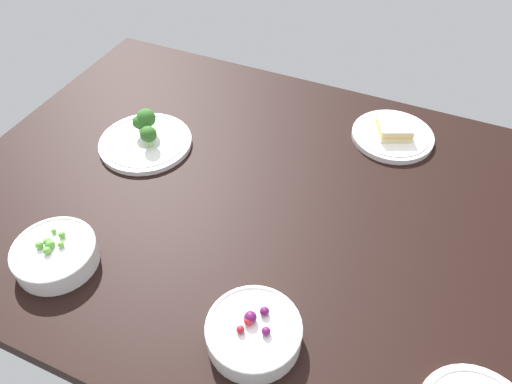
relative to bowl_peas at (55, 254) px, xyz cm
name	(u,v)px	position (x,y,z in cm)	size (l,w,h in cm)	color
dining_table	(256,205)	(-28.34, -31.30, -4.47)	(134.32, 97.69, 4.00)	black
bowl_peas	(55,254)	(0.00, 0.00, 0.00)	(16.09, 16.09, 5.72)	white
plate_broccoli	(146,139)	(3.85, -37.38, -0.79)	(22.47, 22.47, 7.94)	white
bowl_berries	(254,332)	(-41.56, -0.42, -0.02)	(16.43, 16.43, 6.29)	white
plate_sandwich	(393,134)	(-50.98, -64.08, -1.18)	(20.05, 20.05, 4.60)	white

